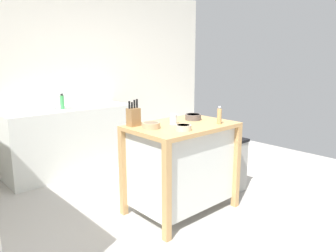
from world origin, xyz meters
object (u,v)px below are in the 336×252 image
object	(u,v)px
knife_block	(133,116)
bowl_stoneware_deep	(183,127)
trash_bin	(230,165)
bowl_ceramic_small	(151,125)
bottle_spray_cleaner	(62,102)
pepper_grinder	(219,116)
bowl_ceramic_wide	(193,117)
kitchen_island	(181,163)
sink_faucet	(63,99)
drinking_cup	(173,119)

from	to	relation	value
knife_block	bowl_stoneware_deep	distance (m)	0.51
bowl_stoneware_deep	trash_bin	bearing A→B (deg)	10.12
bowl_ceramic_small	bottle_spray_cleaner	size ratio (longest dim) A/B	0.82
pepper_grinder	bowl_ceramic_wide	bearing A→B (deg)	95.51
kitchen_island	pepper_grinder	xyz separation A→B (m)	(0.28, -0.24, 0.48)
bowl_stoneware_deep	pepper_grinder	size ratio (longest dim) A/B	0.79
bowl_ceramic_small	trash_bin	bearing A→B (deg)	-4.69
knife_block	bowl_ceramic_small	world-z (taller)	knife_block
bowl_ceramic_small	bottle_spray_cleaner	bearing A→B (deg)	92.29
knife_block	bottle_spray_cleaner	world-z (taller)	knife_block
trash_bin	sink_faucet	distance (m)	2.39
knife_block	drinking_cup	size ratio (longest dim) A/B	2.56
bottle_spray_cleaner	bowl_ceramic_wide	bearing A→B (deg)	-69.08
kitchen_island	bowl_ceramic_wide	xyz separation A→B (m)	(0.25, 0.08, 0.43)
bowl_ceramic_small	trash_bin	distance (m)	1.26
knife_block	bowl_ceramic_small	xyz separation A→B (m)	(0.05, -0.20, -0.06)
drinking_cup	bottle_spray_cleaner	distance (m)	1.78
kitchen_island	trash_bin	xyz separation A→B (m)	(0.76, -0.04, -0.19)
bowl_stoneware_deep	sink_faucet	size ratio (longest dim) A/B	0.65
bowl_ceramic_wide	bowl_stoneware_deep	xyz separation A→B (m)	(-0.43, -0.28, -0.01)
bowl_ceramic_small	bottle_spray_cleaner	xyz separation A→B (m)	(-0.07, 1.75, 0.05)
knife_block	pepper_grinder	world-z (taller)	knife_block
kitchen_island	bowl_ceramic_small	distance (m)	0.55
trash_bin	bottle_spray_cleaner	xyz separation A→B (m)	(-1.17, 1.84, 0.66)
knife_block	kitchen_island	bearing A→B (deg)	-32.40
kitchen_island	sink_faucet	distance (m)	2.07
drinking_cup	bottle_spray_cleaner	world-z (taller)	bottle_spray_cleaner
bowl_stoneware_deep	kitchen_island	bearing A→B (deg)	48.53
sink_faucet	knife_block	bearing A→B (deg)	-92.60
kitchen_island	bowl_ceramic_wide	bearing A→B (deg)	18.18
pepper_grinder	sink_faucet	size ratio (longest dim) A/B	0.81
kitchen_island	knife_block	size ratio (longest dim) A/B	4.08
pepper_grinder	bowl_ceramic_small	bearing A→B (deg)	154.48
drinking_cup	sink_faucet	world-z (taller)	sink_faucet
bowl_ceramic_wide	bowl_ceramic_small	world-z (taller)	bowl_ceramic_wide
kitchen_island	bowl_ceramic_small	world-z (taller)	bowl_ceramic_small
sink_faucet	bowl_stoneware_deep	bearing A→B (deg)	-86.39
knife_block	sink_faucet	size ratio (longest dim) A/B	1.15
knife_block	bowl_stoneware_deep	bearing A→B (deg)	-64.40
bowl_stoneware_deep	bottle_spray_cleaner	distance (m)	2.02
sink_faucet	drinking_cup	bearing A→B (deg)	-82.56
bowl_ceramic_small	sink_faucet	world-z (taller)	sink_faucet
drinking_cup	sink_faucet	distance (m)	1.96
bowl_ceramic_wide	sink_faucet	bearing A→B (deg)	106.44
drinking_cup	bottle_spray_cleaner	size ratio (longest dim) A/B	0.49
bowl_ceramic_wide	bowl_stoneware_deep	size ratio (longest dim) A/B	1.17
kitchen_island	bowl_ceramic_wide	size ratio (longest dim) A/B	6.20
drinking_cup	bottle_spray_cleaner	xyz separation A→B (m)	(-0.35, 1.75, 0.03)
bowl_ceramic_wide	bowl_stoneware_deep	world-z (taller)	bowl_ceramic_wide
knife_block	drinking_cup	bearing A→B (deg)	-31.03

